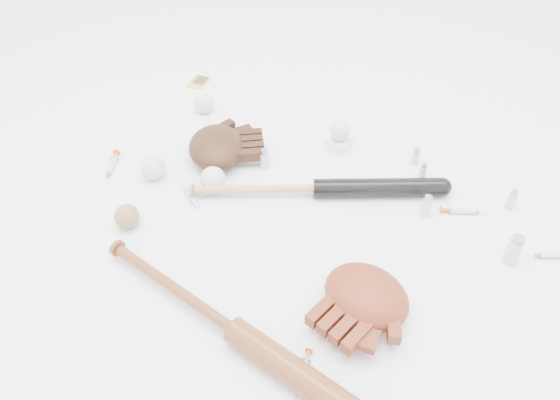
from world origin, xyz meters
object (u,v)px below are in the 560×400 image
Objects in this scene: bat_wood at (236,331)px; glove_dark at (217,147)px; pedestal at (339,143)px; bat_dark at (316,188)px.

bat_wood is 0.70m from glove_dark.
bat_dark is at bearing -70.44° from pedestal.
glove_dark reaches higher than bat_wood.
bat_dark is 0.37m from glove_dark.
bat_wood is at bearing -114.10° from bat_dark.
bat_wood is (0.16, -0.53, 0.00)m from bat_dark.
bat_wood reaches higher than pedestal.
bat_dark is 0.89× the size of bat_wood.
bat_wood is 3.48× the size of glove_dark.
bat_dark is at bearing 53.61° from glove_dark.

